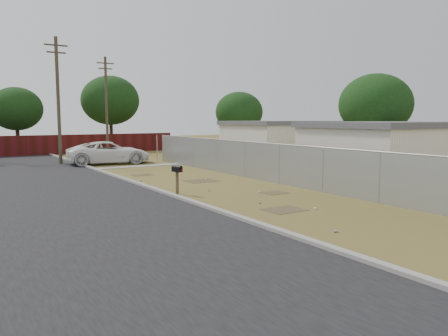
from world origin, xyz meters
TOP-DOWN VIEW (x-y plane):
  - ground at (0.00, 0.00)m, footprint 120.00×120.00m
  - street at (-6.76, 8.05)m, footprint 15.10×60.00m
  - chainlink_fence at (3.12, 1.03)m, footprint 0.10×27.06m
  - privacy_fence at (-6.00, 25.00)m, footprint 30.00×0.12m
  - utility_poles at (-3.67, 20.67)m, footprint 12.60×8.24m
  - houses at (9.70, 3.13)m, footprint 9.30×17.24m
  - horizon_trees at (0.84, 23.56)m, footprint 33.32×31.94m
  - mailbox at (-2.60, -0.05)m, footprint 0.33×0.55m
  - pickup_truck at (-0.99, 14.28)m, footprint 6.19×3.46m
  - scattered_litter at (-0.59, -1.57)m, footprint 3.27×12.95m

SIDE VIEW (x-z plane):
  - ground at x=0.00m, z-range 0.00..0.00m
  - street at x=-6.76m, z-range -0.04..0.08m
  - scattered_litter at x=-0.59m, z-range 0.01..0.08m
  - chainlink_fence at x=3.12m, z-range -0.21..1.81m
  - pickup_truck at x=-0.99m, z-range 0.00..1.64m
  - privacy_fence at x=-6.00m, z-range 0.00..1.80m
  - mailbox at x=-2.60m, z-range 0.37..1.64m
  - houses at x=9.70m, z-range 0.01..3.11m
  - horizon_trees at x=0.84m, z-range 0.74..8.52m
  - utility_poles at x=-3.67m, z-range 0.19..9.19m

